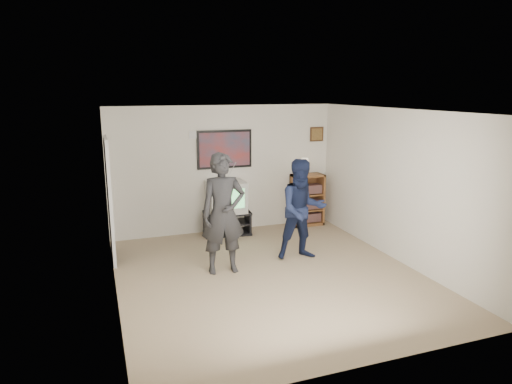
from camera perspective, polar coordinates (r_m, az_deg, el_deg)
room_shell at (r=7.03m, az=0.82°, el=0.01°), size 4.51×5.00×2.51m
media_stand at (r=9.01m, az=-3.65°, el=-3.86°), size 0.95×0.59×0.45m
crt_television at (r=8.87m, az=-3.77°, el=-0.60°), size 0.72×0.61×0.60m
bookshelf at (r=9.59m, az=6.41°, el=-0.97°), size 0.66×0.37×1.08m
table_lamp at (r=9.36m, az=6.08°, el=3.16°), size 0.22×0.22×0.35m
person_tall at (r=7.00m, az=-4.12°, el=-2.72°), size 0.71×0.49×1.87m
person_short at (r=7.61m, az=5.81°, el=-2.21°), size 0.89×0.73×1.69m
controller_left at (r=7.08m, az=-4.69°, el=0.21°), size 0.05×0.12×0.03m
controller_right at (r=7.78m, az=4.75°, el=-0.54°), size 0.04×0.12×0.03m
poster at (r=8.96m, az=-3.95°, el=5.35°), size 1.10×0.03×0.75m
air_vent at (r=8.80m, az=-7.46°, el=7.10°), size 0.28×0.02×0.14m
small_picture at (r=9.67m, az=7.60°, el=7.18°), size 0.30×0.03×0.30m
doorway at (r=7.89m, az=-17.91°, el=-1.07°), size 0.03×0.85×2.00m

